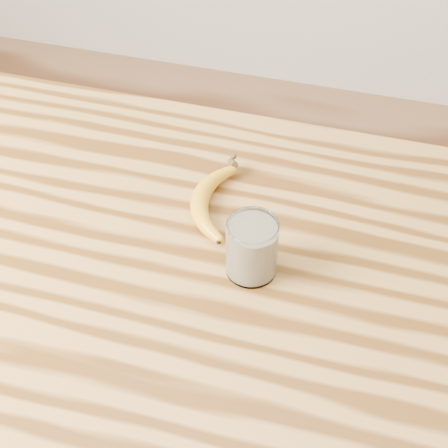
# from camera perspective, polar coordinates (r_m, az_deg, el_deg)

# --- Properties ---
(table) EXTENTS (1.20, 0.80, 0.90)m
(table) POSITION_cam_1_polar(r_m,az_deg,el_deg) (1.12, -2.80, -6.93)
(table) COLOR #A5783A
(table) RESTS_ON ground
(smoothie_glass) EXTENTS (0.08, 0.08, 0.10)m
(smoothie_glass) POSITION_cam_1_polar(r_m,az_deg,el_deg) (0.95, 2.56, -2.23)
(smoothie_glass) COLOR white
(smoothie_glass) RESTS_ON table
(banana) EXTENTS (0.14, 0.28, 0.03)m
(banana) POSITION_cam_1_polar(r_m,az_deg,el_deg) (1.08, -2.26, 2.18)
(banana) COLOR orange
(banana) RESTS_ON table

